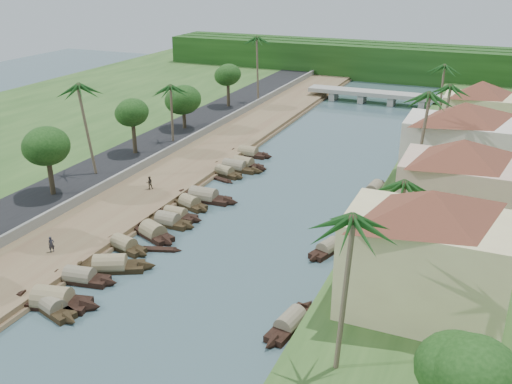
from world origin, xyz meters
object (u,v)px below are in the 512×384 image
at_px(building_near, 425,252).
at_px(person_near, 51,244).
at_px(sampan_0, 51,306).
at_px(sampan_1, 53,301).
at_px(bridge, 377,95).

height_order(building_near, person_near, building_near).
height_order(building_near, sampan_0, building_near).
relative_size(building_near, sampan_1, 1.64).
distance_m(building_near, sampan_0, 30.32).
bearing_deg(building_near, sampan_0, -160.26).
height_order(bridge, sampan_1, bridge).
bearing_deg(building_near, person_near, -174.75).
height_order(building_near, sampan_1, building_near).
bearing_deg(bridge, sampan_0, -96.10).
height_order(bridge, person_near, bridge).
distance_m(bridge, sampan_0, 84.53).
bearing_deg(sampan_0, person_near, 147.99).
relative_size(bridge, sampan_0, 3.80).
height_order(bridge, sampan_0, bridge).
relative_size(sampan_0, person_near, 4.65).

